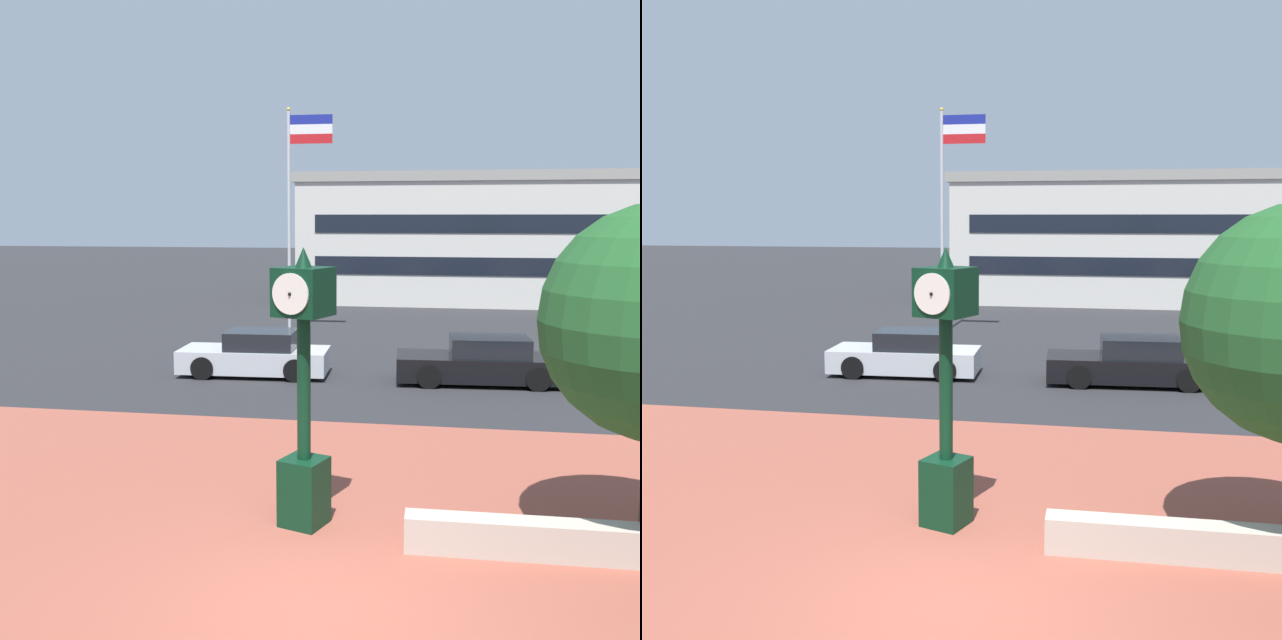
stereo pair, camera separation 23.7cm
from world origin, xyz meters
The scene contains 8 objects.
ground_plane centered at (0.00, 0.00, 0.00)m, with size 200.00×200.00×0.00m, color #262628.
plaza_brick_paving centered at (0.00, 1.92, 0.00)m, with size 44.00×11.84×0.01m, color brown.
planter_wall centered at (2.47, 1.71, 0.25)m, with size 3.20×0.40×0.50m, color #ADA393.
street_clock centered at (-0.63, 2.26, 2.02)m, with size 0.88×0.89×4.06m.
car_street_mid centered at (-3.99, 12.43, 0.57)m, with size 4.27×1.95×1.28m.
car_street_far centered at (2.33, 12.42, 0.57)m, with size 4.60×2.01×1.28m.
flagpole_primary centered at (-4.43, 20.10, 5.12)m, with size 1.72×0.14×8.50m.
civic_building centered at (3.93, 34.56, 3.36)m, with size 20.96×10.46×6.71m.
Camera 2 is at (1.62, -8.09, 4.47)m, focal length 42.45 mm.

